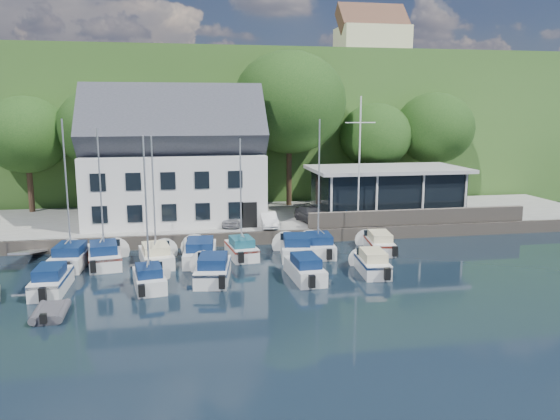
% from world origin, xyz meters
% --- Properties ---
extents(ground, '(180.00, 180.00, 0.00)m').
position_xyz_m(ground, '(0.00, 0.00, 0.00)').
color(ground, black).
rests_on(ground, ground).
extents(quay, '(60.00, 13.00, 1.00)m').
position_xyz_m(quay, '(0.00, 17.50, 0.50)').
color(quay, '#9A9A95').
rests_on(quay, ground).
extents(quay_face, '(60.00, 0.30, 1.00)m').
position_xyz_m(quay_face, '(0.00, 11.00, 0.50)').
color(quay_face, '#6B6155').
rests_on(quay_face, ground).
extents(hillside, '(160.00, 75.00, 16.00)m').
position_xyz_m(hillside, '(0.00, 62.00, 8.00)').
color(hillside, '#2E4C1C').
rests_on(hillside, ground).
extents(field_patch, '(50.00, 30.00, 0.30)m').
position_xyz_m(field_patch, '(8.00, 70.00, 16.15)').
color(field_patch, '#506130').
rests_on(field_patch, hillside).
extents(farmhouse, '(10.40, 7.00, 8.20)m').
position_xyz_m(farmhouse, '(22.00, 52.00, 20.10)').
color(farmhouse, beige).
rests_on(farmhouse, hillside).
extents(harbor_building, '(14.40, 8.20, 8.70)m').
position_xyz_m(harbor_building, '(-7.00, 16.50, 5.35)').
color(harbor_building, silver).
rests_on(harbor_building, quay).
extents(club_pavilion, '(13.20, 7.20, 4.10)m').
position_xyz_m(club_pavilion, '(11.00, 16.00, 3.05)').
color(club_pavilion, black).
rests_on(club_pavilion, quay).
extents(seawall, '(18.00, 0.50, 1.20)m').
position_xyz_m(seawall, '(12.00, 11.40, 1.60)').
color(seawall, '#6B6155').
rests_on(seawall, quay).
extents(gangway, '(1.20, 6.00, 1.40)m').
position_xyz_m(gangway, '(-16.50, 9.00, 0.00)').
color(gangway, silver).
rests_on(gangway, ground).
extents(car_silver, '(2.23, 3.62, 1.15)m').
position_xyz_m(car_silver, '(-2.61, 13.50, 1.58)').
color(car_silver, '#A8A8AC').
rests_on(car_silver, quay).
extents(car_white, '(1.28, 3.54, 1.16)m').
position_xyz_m(car_white, '(0.04, 12.55, 1.58)').
color(car_white, silver).
rests_on(car_white, quay).
extents(car_dgrey, '(2.49, 4.55, 1.25)m').
position_xyz_m(car_dgrey, '(3.76, 13.63, 1.63)').
color(car_dgrey, '#2F2F34').
rests_on(car_dgrey, quay).
extents(car_blue, '(2.33, 3.77, 1.20)m').
position_xyz_m(car_blue, '(6.03, 13.28, 1.60)').
color(car_blue, '#2F5590').
rests_on(car_blue, quay).
extents(flagpole, '(2.41, 0.20, 10.02)m').
position_xyz_m(flagpole, '(7.16, 12.03, 6.01)').
color(flagpole, silver).
rests_on(flagpole, quay).
extents(tree_0, '(7.47, 7.47, 10.21)m').
position_xyz_m(tree_0, '(-19.77, 22.65, 6.10)').
color(tree_0, black).
rests_on(tree_0, quay).
extents(tree_1, '(8.01, 8.01, 10.94)m').
position_xyz_m(tree_1, '(-13.30, 22.46, 6.47)').
color(tree_1, black).
rests_on(tree_1, quay).
extents(tree_2, '(8.07, 8.07, 11.03)m').
position_xyz_m(tree_2, '(-3.76, 21.26, 6.52)').
color(tree_2, black).
rests_on(tree_2, quay).
extents(tree_3, '(10.53, 10.53, 14.40)m').
position_xyz_m(tree_3, '(3.56, 22.01, 8.20)').
color(tree_3, black).
rests_on(tree_3, quay).
extents(tree_4, '(7.06, 7.06, 9.65)m').
position_xyz_m(tree_4, '(12.32, 22.67, 5.83)').
color(tree_4, black).
rests_on(tree_4, quay).
extents(tree_5, '(7.82, 7.82, 10.69)m').
position_xyz_m(tree_5, '(18.48, 22.75, 6.34)').
color(tree_5, black).
rests_on(tree_5, quay).
extents(boat_r1_0, '(2.59, 6.52, 9.21)m').
position_xyz_m(boat_r1_0, '(-13.70, 7.55, 4.60)').
color(boat_r1_0, silver).
rests_on(boat_r1_0, ground).
extents(boat_r1_1, '(3.10, 6.47, 9.43)m').
position_xyz_m(boat_r1_1, '(-11.61, 7.38, 4.71)').
color(boat_r1_1, silver).
rests_on(boat_r1_1, ground).
extents(boat_r1_2, '(2.99, 6.18, 8.51)m').
position_xyz_m(boat_r1_2, '(-8.30, 7.00, 4.26)').
color(boat_r1_2, silver).
rests_on(boat_r1_2, ground).
extents(boat_r1_3, '(2.80, 7.00, 1.52)m').
position_xyz_m(boat_r1_3, '(-5.43, 7.24, 0.76)').
color(boat_r1_3, silver).
rests_on(boat_r1_3, ground).
extents(boat_r1_4, '(2.45, 5.43, 8.82)m').
position_xyz_m(boat_r1_4, '(-2.60, 7.65, 4.41)').
color(boat_r1_4, silver).
rests_on(boat_r1_4, ground).
extents(boat_r1_5, '(3.00, 6.14, 1.54)m').
position_xyz_m(boat_r1_5, '(1.11, 7.23, 0.77)').
color(boat_r1_5, silver).
rests_on(boat_r1_5, ground).
extents(boat_r1_6, '(2.58, 6.15, 9.01)m').
position_xyz_m(boat_r1_6, '(2.81, 7.63, 4.50)').
color(boat_r1_6, silver).
rests_on(boat_r1_6, ground).
extents(boat_r1_7, '(2.57, 6.33, 1.41)m').
position_xyz_m(boat_r1_7, '(7.31, 7.71, 0.70)').
color(boat_r1_7, silver).
rests_on(boat_r1_7, ground).
extents(boat_r2_0, '(1.90, 5.85, 1.52)m').
position_xyz_m(boat_r2_0, '(-13.82, 2.44, 0.76)').
color(boat_r2_0, silver).
rests_on(boat_r2_0, ground).
extents(boat_r2_1, '(2.51, 5.36, 8.33)m').
position_xyz_m(boat_r2_1, '(-8.48, 2.06, 4.17)').
color(boat_r2_1, silver).
rests_on(boat_r2_1, ground).
extents(boat_r2_2, '(2.97, 6.44, 1.56)m').
position_xyz_m(boat_r2_2, '(-4.82, 2.94, 0.78)').
color(boat_r2_2, silver).
rests_on(boat_r2_2, ground).
extents(boat_r2_3, '(2.08, 6.16, 1.48)m').
position_xyz_m(boat_r2_3, '(0.61, 2.22, 0.74)').
color(boat_r2_3, silver).
rests_on(boat_r2_3, ground).
extents(boat_r2_4, '(2.20, 5.82, 1.47)m').
position_xyz_m(boat_r2_4, '(4.99, 2.67, 0.73)').
color(boat_r2_4, silver).
rests_on(boat_r2_4, ground).
extents(dinghy_1, '(1.69, 2.74, 0.63)m').
position_xyz_m(dinghy_1, '(-13.02, -1.61, 0.32)').
color(dinghy_1, '#3A3A40').
rests_on(dinghy_1, ground).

